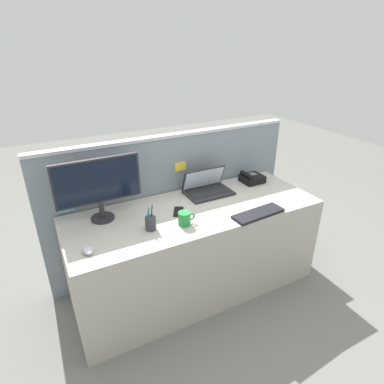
# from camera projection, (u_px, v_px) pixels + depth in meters

# --- Properties ---
(ground_plane) EXTENTS (10.00, 10.00, 0.00)m
(ground_plane) POSITION_uv_depth(u_px,v_px,m) (195.00, 285.00, 2.72)
(ground_plane) COLOR slate
(desk) EXTENTS (1.91, 0.72, 0.73)m
(desk) POSITION_uv_depth(u_px,v_px,m) (195.00, 249.00, 2.56)
(desk) COLOR #ADA89E
(desk) RESTS_ON ground_plane
(cubicle_divider) EXTENTS (2.15, 0.08, 1.21)m
(cubicle_divider) POSITION_uv_depth(u_px,v_px,m) (173.00, 202.00, 2.78)
(cubicle_divider) COLOR gray
(cubicle_divider) RESTS_ON ground_plane
(desktop_monitor) EXTENTS (0.58, 0.16, 0.45)m
(desktop_monitor) POSITION_uv_depth(u_px,v_px,m) (98.00, 184.00, 2.17)
(desktop_monitor) COLOR #232328
(desktop_monitor) RESTS_ON desk
(laptop) EXTENTS (0.37, 0.25, 0.20)m
(laptop) POSITION_uv_depth(u_px,v_px,m) (207.00, 187.00, 2.65)
(laptop) COLOR #232328
(laptop) RESTS_ON desk
(desk_phone) EXTENTS (0.18, 0.17, 0.10)m
(desk_phone) POSITION_uv_depth(u_px,v_px,m) (252.00, 178.00, 2.84)
(desk_phone) COLOR black
(desk_phone) RESTS_ON desk
(keyboard_main) EXTENTS (0.41, 0.16, 0.02)m
(keyboard_main) POSITION_uv_depth(u_px,v_px,m) (258.00, 214.00, 2.32)
(keyboard_main) COLOR black
(keyboard_main) RESTS_ON desk
(computer_mouse_right_hand) EXTENTS (0.06, 0.10, 0.03)m
(computer_mouse_right_hand) POSITION_uv_depth(u_px,v_px,m) (88.00, 250.00, 1.91)
(computer_mouse_right_hand) COLOR #B2B5BC
(computer_mouse_right_hand) RESTS_ON desk
(pen_cup) EXTENTS (0.07, 0.07, 0.17)m
(pen_cup) POSITION_uv_depth(u_px,v_px,m) (151.00, 223.00, 2.13)
(pen_cup) COLOR #333338
(pen_cup) RESTS_ON desk
(cell_phone_black_slab) EXTENTS (0.13, 0.16, 0.01)m
(cell_phone_black_slab) POSITION_uv_depth(u_px,v_px,m) (178.00, 212.00, 2.36)
(cell_phone_black_slab) COLOR black
(cell_phone_black_slab) RESTS_ON desk
(coffee_mug) EXTENTS (0.12, 0.09, 0.09)m
(coffee_mug) POSITION_uv_depth(u_px,v_px,m) (185.00, 218.00, 2.19)
(coffee_mug) COLOR #238438
(coffee_mug) RESTS_ON desk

